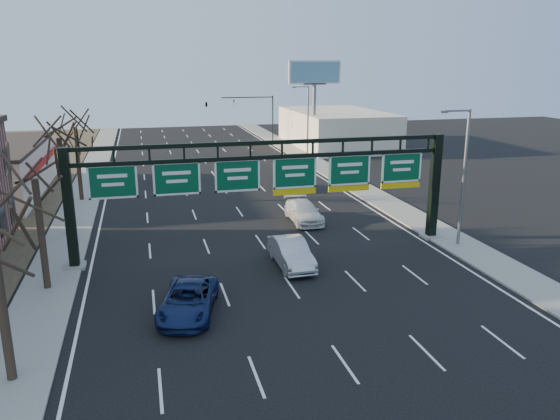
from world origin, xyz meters
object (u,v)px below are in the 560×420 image
object	(u,v)px
car_silver_sedan	(291,253)
car_blue_suv	(188,300)
car_white_wagon	(304,212)
sign_gantry	(269,181)

from	to	relation	value
car_silver_sedan	car_blue_suv	bearing A→B (deg)	-143.84
car_blue_suv	car_white_wagon	distance (m)	17.11
car_blue_suv	car_white_wagon	bearing A→B (deg)	68.88
sign_gantry	car_white_wagon	bearing A→B (deg)	55.69
car_blue_suv	car_white_wagon	xyz separation A→B (m)	(9.99, 13.89, 0.02)
sign_gantry	car_silver_sedan	world-z (taller)	sign_gantry
sign_gantry	car_blue_suv	bearing A→B (deg)	-126.81
car_white_wagon	sign_gantry	bearing A→B (deg)	-123.71
sign_gantry	car_white_wagon	size ratio (longest dim) A/B	4.70
car_blue_suv	car_silver_sedan	size ratio (longest dim) A/B	1.06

